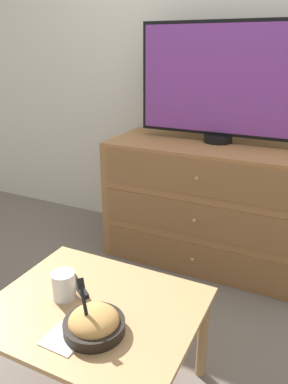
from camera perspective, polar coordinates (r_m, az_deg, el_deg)
name	(u,v)px	position (r m, az deg, el deg)	size (l,w,h in m)	color
ground_plane	(234,241)	(2.84, 13.56, -7.24)	(12.00, 12.00, 0.00)	#70665B
wall_back	(254,52)	(2.54, 16.36, 19.83)	(12.00, 0.05, 2.60)	silver
dresser	(208,204)	(2.43, 9.79, -1.76)	(1.27, 0.56, 0.78)	#9E6B3D
tv	(222,82)	(2.32, 11.81, 16.02)	(1.01, 0.18, 0.69)	black
coffee_table	(95,320)	(1.50, -7.53, -18.82)	(0.77, 0.62, 0.43)	tan
takeout_bowl	(94,323)	(1.34, -7.62, -19.20)	(0.21, 0.21, 0.19)	black
drink_cup	(64,287)	(1.50, -12.13, -13.96)	(0.09, 0.09, 0.11)	#9E6638
napkin	(64,338)	(1.35, -12.03, -20.96)	(0.13, 0.13, 0.00)	white
remote_control	(79,286)	(1.56, -9.89, -13.99)	(0.15, 0.11, 0.02)	black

